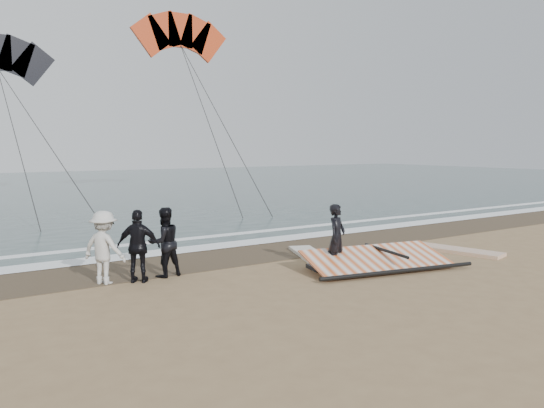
% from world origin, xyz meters
% --- Properties ---
extents(ground, '(120.00, 120.00, 0.00)m').
position_xyz_m(ground, '(0.00, 0.00, 0.00)').
color(ground, '#8C704C').
rests_on(ground, ground).
extents(sea, '(120.00, 54.00, 0.02)m').
position_xyz_m(sea, '(0.00, 33.00, 0.01)').
color(sea, '#233838').
rests_on(sea, ground).
extents(wet_sand, '(120.00, 2.80, 0.01)m').
position_xyz_m(wet_sand, '(0.00, 4.50, 0.01)').
color(wet_sand, '#4C3D2B').
rests_on(wet_sand, ground).
extents(foam_near, '(120.00, 0.90, 0.01)m').
position_xyz_m(foam_near, '(0.00, 5.90, 0.03)').
color(foam_near, white).
rests_on(foam_near, sea).
extents(foam_far, '(120.00, 0.45, 0.01)m').
position_xyz_m(foam_far, '(0.00, 7.60, 0.03)').
color(foam_far, white).
rests_on(foam_far, sea).
extents(man_main, '(0.72, 0.63, 1.67)m').
position_xyz_m(man_main, '(-0.09, 1.53, 0.83)').
color(man_main, black).
rests_on(man_main, ground).
extents(board_white, '(1.35, 2.68, 0.10)m').
position_xyz_m(board_white, '(4.33, 1.27, 0.05)').
color(board_white, silver).
rests_on(board_white, ground).
extents(board_cream, '(1.47, 2.55, 0.10)m').
position_xyz_m(board_cream, '(0.26, 3.06, 0.05)').
color(board_cream, beige).
rests_on(board_cream, ground).
extents(trio_cluster, '(2.41, 1.37, 1.69)m').
position_xyz_m(trio_cluster, '(-4.82, 3.19, 0.84)').
color(trio_cluster, black).
rests_on(trio_cluster, ground).
extents(sail_rig, '(4.30, 2.38, 0.50)m').
position_xyz_m(sail_rig, '(0.70, 1.10, 0.19)').
color(sail_rig, black).
rests_on(sail_rig, ground).
extents(kite_red, '(6.61, 5.60, 14.28)m').
position_xyz_m(kite_red, '(4.38, 21.42, 9.45)').
color(kite_red, '#C43B17').
rests_on(kite_red, ground).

